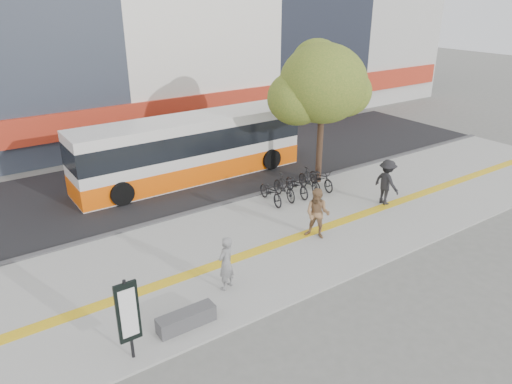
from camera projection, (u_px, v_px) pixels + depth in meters
ground at (244, 277)px, 15.03m from camera, size 120.00×120.00×0.00m
sidewalk at (220, 256)px, 16.16m from camera, size 40.00×7.00×0.08m
tactile_strip at (227, 261)px, 15.76m from camera, size 40.00×0.45×0.01m
street at (136, 187)px, 21.84m from camera, size 40.00×8.00×0.06m
curb at (174, 218)px, 18.80m from camera, size 40.00×0.25×0.14m
bench at (186, 319)px, 12.65m from camera, size 1.60×0.45×0.45m
signboard at (128, 314)px, 11.17m from camera, size 0.55×0.10×2.20m
street_tree at (321, 85)px, 20.67m from camera, size 4.40×3.80×6.31m
bus at (191, 150)px, 22.29m from camera, size 10.93×2.59×2.91m
bicycle_row at (297, 184)px, 20.64m from camera, size 3.67×1.90×1.07m
seated_woman at (226, 263)px, 14.04m from camera, size 0.73×0.62×1.70m
pedestrian_tan at (318, 214)px, 16.94m from camera, size 1.09×1.14×1.86m
pedestrian_dark at (387, 182)px, 19.64m from camera, size 0.78×1.28×1.91m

